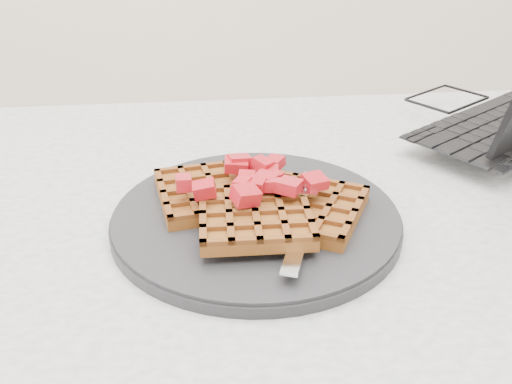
# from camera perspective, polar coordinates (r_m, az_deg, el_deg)

# --- Properties ---
(table) EXTENTS (1.20, 0.80, 0.75)m
(table) POSITION_cam_1_polar(r_m,az_deg,el_deg) (0.71, 5.87, -10.12)
(table) COLOR silver
(table) RESTS_ON ground
(plate) EXTENTS (0.31, 0.31, 0.02)m
(plate) POSITION_cam_1_polar(r_m,az_deg,el_deg) (0.62, -0.00, -2.60)
(plate) COLOR black
(plate) RESTS_ON table
(waffles) EXTENTS (0.24, 0.20, 0.03)m
(waffles) POSITION_cam_1_polar(r_m,az_deg,el_deg) (0.61, 0.05, -1.22)
(waffles) COLOR brown
(waffles) RESTS_ON plate
(strawberry_pile) EXTENTS (0.15, 0.15, 0.02)m
(strawberry_pile) POSITION_cam_1_polar(r_m,az_deg,el_deg) (0.60, -0.00, 1.18)
(strawberry_pile) COLOR #91000B
(strawberry_pile) RESTS_ON waffles
(fork) EXTENTS (0.08, 0.18, 0.02)m
(fork) POSITION_cam_1_polar(r_m,az_deg,el_deg) (0.58, 4.81, -3.06)
(fork) COLOR silver
(fork) RESTS_ON plate
(laptop) EXTENTS (0.45, 0.43, 0.26)m
(laptop) POSITION_cam_1_polar(r_m,az_deg,el_deg) (0.93, 23.38, 7.88)
(laptop) COLOR black
(laptop) RESTS_ON table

